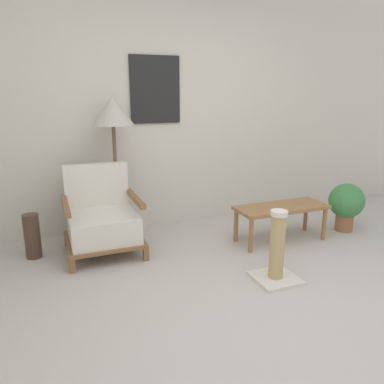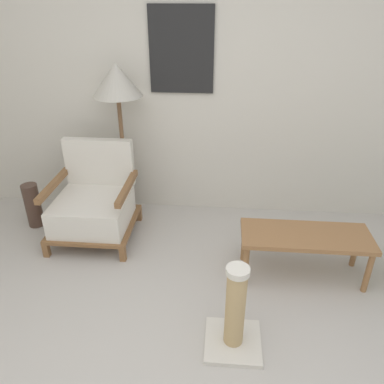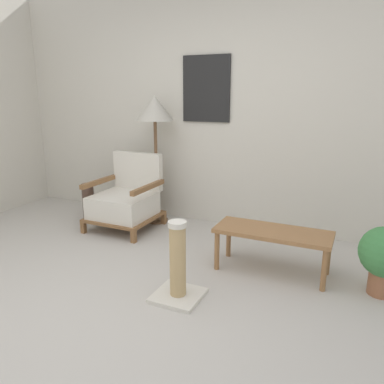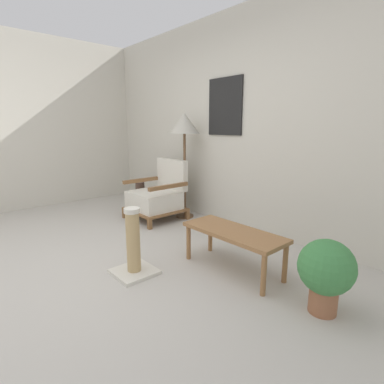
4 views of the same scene
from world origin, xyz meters
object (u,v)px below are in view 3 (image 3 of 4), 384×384
at_px(armchair, 126,200).
at_px(coffee_table, 273,236).
at_px(vase, 88,201).
at_px(scratching_post, 178,269).
at_px(floor_lamp, 155,114).

height_order(armchair, coffee_table, armchair).
relative_size(vase, scratching_post, 0.70).
relative_size(armchair, coffee_table, 0.86).
bearing_deg(floor_lamp, vase, -165.39).
height_order(armchair, floor_lamp, floor_lamp).
xyz_separation_m(floor_lamp, vase, (-0.86, -0.22, -1.07)).
xyz_separation_m(floor_lamp, coffee_table, (1.56, -0.74, -0.95)).
bearing_deg(vase, coffee_table, -12.10).
height_order(armchair, scratching_post, armchair).
bearing_deg(scratching_post, vase, 146.61).
height_order(vase, scratching_post, scratching_post).
xyz_separation_m(armchair, scratching_post, (1.24, -1.13, -0.09)).
xyz_separation_m(armchair, coffee_table, (1.78, -0.41, 0.01)).
bearing_deg(armchair, vase, 170.17).
bearing_deg(scratching_post, armchair, 137.68).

